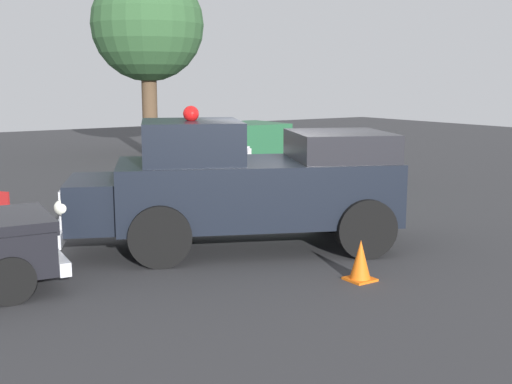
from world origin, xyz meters
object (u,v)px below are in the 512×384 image
parked_pickup (277,155)px  oak_tree_left (147,26)px  vintage_fire_truck (243,183)px  traffic_cone (360,261)px  spectator_standing (240,166)px

parked_pickup → oak_tree_left: 10.74m
vintage_fire_truck → oak_tree_left: (-4.90, -14.69, 3.94)m
traffic_cone → spectator_standing: bearing=-105.7°
traffic_cone → vintage_fire_truck: bearing=-80.7°
vintage_fire_truck → spectator_standing: 4.18m
vintage_fire_truck → spectator_standing: (-2.18, -3.56, -0.23)m
spectator_standing → oak_tree_left: bearing=-103.7°
oak_tree_left → traffic_cone: bearing=75.5°
oak_tree_left → traffic_cone: size_ratio=11.68×
vintage_fire_truck → spectator_standing: vintage_fire_truck is taller
oak_tree_left → traffic_cone: oak_tree_left is taller
parked_pickup → spectator_standing: parked_pickup is taller
parked_pickup → spectator_standing: 2.36m
vintage_fire_truck → traffic_cone: vintage_fire_truck is taller
spectator_standing → oak_tree_left: 12.19m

